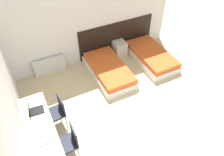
{
  "coord_description": "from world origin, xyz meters",
  "views": [
    {
      "loc": [
        -1.87,
        -1.66,
        4.48
      ],
      "look_at": [
        0.0,
        2.07,
        0.55
      ],
      "focal_mm": 35.0,
      "sensor_mm": 36.0,
      "label": 1
    }
  ],
  "objects_px": {
    "chair_near_laptop": "(57,111)",
    "nightstand": "(120,49)",
    "chair_near_notebook": "(69,141)",
    "laptop": "(34,110)",
    "bed_near_door": "(151,56)",
    "bed_near_window": "(109,70)"
  },
  "relations": [
    {
      "from": "bed_near_door",
      "to": "chair_near_laptop",
      "type": "relative_size",
      "value": 2.26
    },
    {
      "from": "bed_near_window",
      "to": "chair_near_laptop",
      "type": "bearing_deg",
      "value": -150.39
    },
    {
      "from": "nightstand",
      "to": "chair_near_notebook",
      "type": "height_order",
      "value": "chair_near_notebook"
    },
    {
      "from": "chair_near_notebook",
      "to": "laptop",
      "type": "xyz_separation_m",
      "value": [
        -0.46,
        0.86,
        0.32
      ]
    },
    {
      "from": "bed_near_door",
      "to": "nightstand",
      "type": "height_order",
      "value": "nightstand"
    },
    {
      "from": "chair_near_laptop",
      "to": "chair_near_notebook",
      "type": "xyz_separation_m",
      "value": [
        0.0,
        -0.87,
        0.0
      ]
    },
    {
      "from": "chair_near_notebook",
      "to": "nightstand",
      "type": "bearing_deg",
      "value": 44.99
    },
    {
      "from": "chair_near_notebook",
      "to": "laptop",
      "type": "height_order",
      "value": "laptop"
    },
    {
      "from": "bed_near_door",
      "to": "chair_near_laptop",
      "type": "height_order",
      "value": "chair_near_laptop"
    },
    {
      "from": "chair_near_laptop",
      "to": "chair_near_notebook",
      "type": "bearing_deg",
      "value": -95.27
    },
    {
      "from": "bed_near_door",
      "to": "nightstand",
      "type": "xyz_separation_m",
      "value": [
        -0.76,
        0.74,
        0.07
      ]
    },
    {
      "from": "bed_near_door",
      "to": "chair_near_notebook",
      "type": "distance_m",
      "value": 3.9
    },
    {
      "from": "bed_near_door",
      "to": "chair_near_notebook",
      "type": "height_order",
      "value": "chair_near_notebook"
    },
    {
      "from": "chair_near_laptop",
      "to": "laptop",
      "type": "distance_m",
      "value": 0.55
    },
    {
      "from": "nightstand",
      "to": "chair_near_laptop",
      "type": "xyz_separation_m",
      "value": [
        -2.61,
        -1.8,
        0.23
      ]
    },
    {
      "from": "chair_near_laptop",
      "to": "nightstand",
      "type": "bearing_deg",
      "value": 29.2
    },
    {
      "from": "chair_near_notebook",
      "to": "bed_near_door",
      "type": "bearing_deg",
      "value": 29.12
    },
    {
      "from": "bed_near_window",
      "to": "bed_near_door",
      "type": "height_order",
      "value": "same"
    },
    {
      "from": "nightstand",
      "to": "chair_near_notebook",
      "type": "distance_m",
      "value": 3.74
    },
    {
      "from": "bed_near_door",
      "to": "nightstand",
      "type": "distance_m",
      "value": 1.07
    },
    {
      "from": "bed_near_window",
      "to": "nightstand",
      "type": "relative_size",
      "value": 3.88
    },
    {
      "from": "nightstand",
      "to": "laptop",
      "type": "xyz_separation_m",
      "value": [
        -3.07,
        -1.81,
        0.55
      ]
    }
  ]
}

